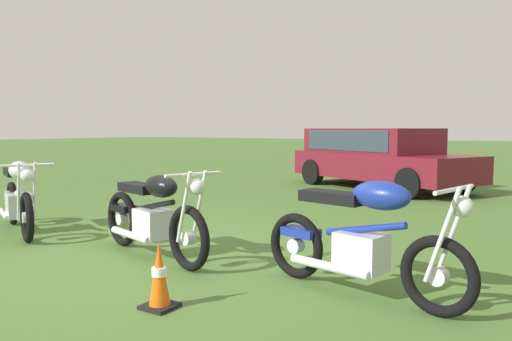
# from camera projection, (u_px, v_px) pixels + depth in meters

# --- Properties ---
(ground_plane) EXTENTS (120.00, 120.00, 0.00)m
(ground_plane) POSITION_uv_depth(u_px,v_px,m) (166.00, 254.00, 5.70)
(ground_plane) COLOR #476B2D
(motorcycle_silver) EXTENTS (1.90, 1.11, 1.02)m
(motorcycle_silver) POSITION_uv_depth(u_px,v_px,m) (18.00, 197.00, 6.79)
(motorcycle_silver) COLOR black
(motorcycle_silver) RESTS_ON ground
(motorcycle_black) EXTENTS (2.04, 0.87, 1.02)m
(motorcycle_black) POSITION_uv_depth(u_px,v_px,m) (153.00, 215.00, 5.50)
(motorcycle_black) COLOR black
(motorcycle_black) RESTS_ON ground
(motorcycle_blue) EXTENTS (2.00, 0.75, 1.02)m
(motorcycle_blue) POSITION_uv_depth(u_px,v_px,m) (362.00, 239.00, 4.23)
(motorcycle_blue) COLOR black
(motorcycle_blue) RESTS_ON ground
(car_burgundy) EXTENTS (4.88, 3.59, 1.43)m
(car_burgundy) POSITION_uv_depth(u_px,v_px,m) (376.00, 153.00, 12.04)
(car_burgundy) COLOR maroon
(car_burgundy) RESTS_ON ground
(traffic_cone) EXTENTS (0.25, 0.25, 0.54)m
(traffic_cone) POSITION_uv_depth(u_px,v_px,m) (159.00, 278.00, 3.95)
(traffic_cone) COLOR #EA590F
(traffic_cone) RESTS_ON ground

